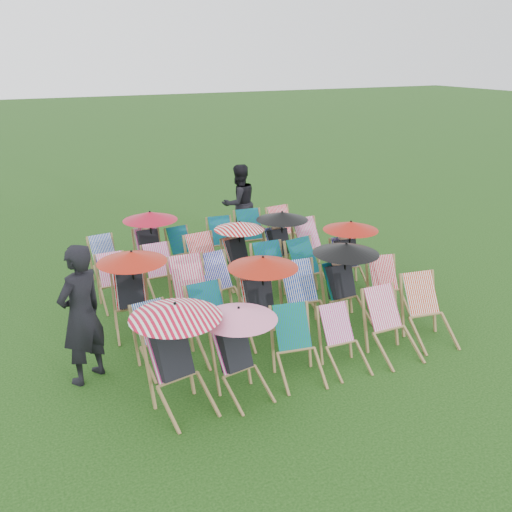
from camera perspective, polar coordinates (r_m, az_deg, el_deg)
name	(u,v)px	position (r m, az deg, el deg)	size (l,w,h in m)	color
ground	(253,309)	(9.97, -0.32, -5.28)	(100.00, 100.00, 0.00)	black
deckchair_0	(178,355)	(7.16, -7.78, -9.81)	(1.15, 1.24, 1.36)	olive
deckchair_1	(240,351)	(7.38, -1.56, -9.47)	(1.00, 1.08, 1.18)	olive
deckchair_2	(298,346)	(7.84, 4.22, -9.01)	(0.74, 0.93, 0.92)	olive
deckchair_3	(344,340)	(8.16, 8.83, -8.34)	(0.58, 0.79, 0.83)	olive
deckchair_4	(393,326)	(8.58, 13.52, -6.78)	(0.63, 0.88, 0.94)	olive
deckchair_5	(429,311)	(9.14, 16.95, -5.29)	(0.77, 0.98, 0.97)	olive
deckchair_6	(159,339)	(8.19, -9.66, -8.15)	(0.68, 0.87, 0.87)	olive
deckchair_7	(215,323)	(8.41, -4.14, -6.69)	(0.69, 0.93, 0.97)	olive
deckchair_8	(262,297)	(8.76, 0.65, -4.10)	(1.09, 1.15, 1.29)	olive
deckchair_9	(306,299)	(9.14, 5.02, -4.30)	(0.76, 1.00, 1.02)	olive
deckchair_10	(346,281)	(9.46, 8.98, -2.47)	(1.09, 1.14, 1.29)	olive
deckchair_11	(389,287)	(9.96, 13.12, -3.06)	(0.74, 0.92, 0.89)	olive
deckchair_12	(132,291)	(9.18, -12.29, -3.40)	(1.09, 1.16, 1.30)	olive
deckchair_13	(193,293)	(9.37, -6.28, -3.68)	(0.73, 0.98, 1.03)	olive
deckchair_14	(223,286)	(9.67, -3.36, -3.03)	(0.75, 0.96, 0.97)	olive
deckchair_15	(276,275)	(10.07, 1.97, -1.94)	(0.70, 0.95, 1.00)	olive
deckchair_16	(313,271)	(10.27, 5.68, -1.52)	(0.82, 1.03, 1.01)	olive
deckchair_17	(350,253)	(10.87, 9.35, 0.32)	(1.04, 1.10, 1.23)	olive
deckchair_18	(116,282)	(10.24, -13.87, -2.56)	(0.57, 0.80, 0.86)	olive
deckchair_19	(163,273)	(10.44, -9.31, -1.67)	(0.62, 0.85, 0.90)	olive
deckchair_20	(208,264)	(10.65, -4.79, -0.79)	(0.73, 0.96, 0.98)	olive
deckchair_21	(240,250)	(10.98, -1.56, 0.58)	(0.97, 1.06, 1.15)	olive
deckchair_22	(283,241)	(11.38, 2.67, 1.47)	(1.04, 1.09, 1.23)	olive
deckchair_23	(314,245)	(11.69, 5.83, 1.05)	(0.71, 0.94, 0.97)	olive
deckchair_24	(107,260)	(11.38, -14.69, -0.40)	(0.63, 0.82, 0.84)	olive
deckchair_25	(151,243)	(11.42, -10.47, 1.32)	(1.07, 1.11, 1.27)	olive
deckchair_26	(184,251)	(11.64, -7.19, 0.55)	(0.63, 0.82, 0.83)	olive
deckchair_27	(224,242)	(12.00, -3.22, 1.44)	(0.68, 0.89, 0.90)	olive
deckchair_28	(254,236)	(12.17, -0.23, 1.97)	(0.73, 0.97, 0.99)	olive
deckchair_29	(287,231)	(12.61, 3.10, 2.52)	(0.71, 0.94, 0.96)	olive
person_left	(81,314)	(7.87, -17.08, -5.61)	(0.71, 0.46, 1.94)	black
person_rear	(239,203)	(13.22, -1.71, 5.28)	(0.88, 0.69, 1.81)	black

